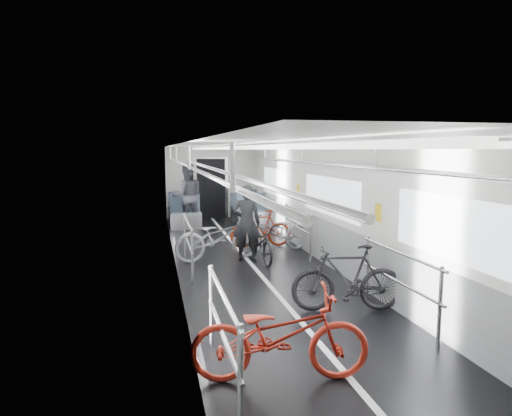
{
  "coord_description": "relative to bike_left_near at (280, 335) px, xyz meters",
  "views": [
    {
      "loc": [
        -1.89,
        -8.35,
        2.31
      ],
      "look_at": [
        0.0,
        0.04,
        1.21
      ],
      "focal_mm": 32.0,
      "sensor_mm": 36.0,
      "label": 1
    }
  ],
  "objects": [
    {
      "name": "bike_right_far",
      "position": [
        1.26,
        6.19,
        -0.02
      ],
      "size": [
        1.5,
        0.48,
        0.89
      ],
      "primitive_type": "imported",
      "rotation": [
        0.0,
        0.0,
        -1.53
      ],
      "color": "maroon",
      "rests_on": "floor"
    },
    {
      "name": "person_seated",
      "position": [
        -0.24,
        9.2,
        0.49
      ],
      "size": [
        0.96,
        0.76,
        1.92
      ],
      "primitive_type": "imported",
      "rotation": [
        0.0,
        0.0,
        3.18
      ],
      "color": "#29282F",
      "rests_on": "floor"
    },
    {
      "name": "bike_right_near",
      "position": [
        1.48,
        1.71,
        0.01
      ],
      "size": [
        1.66,
        0.73,
        0.97
      ],
      "primitive_type": "imported",
      "rotation": [
        0.0,
        0.0,
        -1.75
      ],
      "color": "black",
      "rests_on": "floor"
    },
    {
      "name": "bike_left_far",
      "position": [
        0.11,
        5.15,
        0.02
      ],
      "size": [
        1.97,
        1.0,
        0.99
      ],
      "primitive_type": "imported",
      "rotation": [
        0.0,
        0.0,
        1.76
      ],
      "color": "#9E9EA2",
      "rests_on": "floor"
    },
    {
      "name": "bike_aisle",
      "position": [
        0.95,
        4.87,
        -0.06
      ],
      "size": [
        0.65,
        1.59,
        0.82
      ],
      "primitive_type": "imported",
      "rotation": [
        0.0,
        0.0,
        0.07
      ],
      "color": "black",
      "rests_on": "floor"
    },
    {
      "name": "person_standing",
      "position": [
        0.67,
        4.97,
        0.33
      ],
      "size": [
        0.66,
        0.51,
        1.6
      ],
      "primitive_type": "imported",
      "rotation": [
        0.0,
        0.0,
        2.9
      ],
      "color": "black",
      "rests_on": "floor"
    },
    {
      "name": "bike_left_near",
      "position": [
        0.0,
        0.0,
        0.0
      ],
      "size": [
        1.87,
        0.91,
        0.94
      ],
      "primitive_type": "imported",
      "rotation": [
        0.0,
        0.0,
        1.41
      ],
      "color": "#B22416",
      "rests_on": "floor"
    },
    {
      "name": "bike_right_mid",
      "position": [
        1.45,
        5.59,
        -0.0
      ],
      "size": [
        1.87,
        1.06,
        0.93
      ],
      "primitive_type": "imported",
      "rotation": [
        0.0,
        0.0,
        -1.3
      ],
      "color": "#98989C",
      "rests_on": "floor"
    },
    {
      "name": "car_shell",
      "position": [
        0.7,
        5.94,
        0.66
      ],
      "size": [
        3.02,
        14.01,
        2.41
      ],
      "color": "black",
      "rests_on": "ground"
    }
  ]
}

